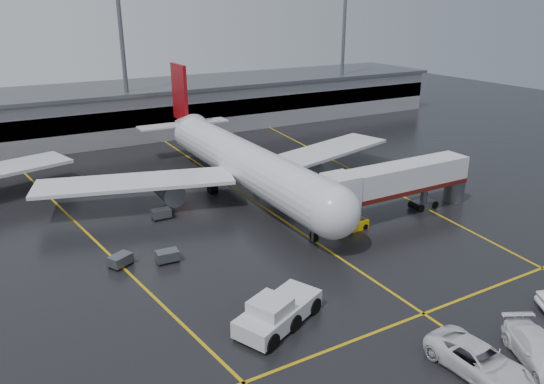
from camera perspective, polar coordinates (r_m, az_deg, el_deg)
ground at (r=57.57m, az=0.74°, el=-2.81°), size 220.00×220.00×0.00m
apron_line_centre at (r=57.56m, az=0.74°, el=-2.80°), size 0.25×90.00×0.02m
apron_line_stop at (r=42.28m, az=16.43°, el=-12.79°), size 60.00×0.25×0.02m
apron_line_left at (r=60.40m, az=-20.97°, el=-3.08°), size 9.99×69.35×0.02m
apron_line_right at (r=74.98m, az=8.76°, el=2.47°), size 7.57×69.64×0.02m
terminal at (r=99.07m, az=-13.63°, el=9.01°), size 122.00×19.00×8.60m
light_mast_mid at (r=90.72m, az=-16.15°, el=14.31°), size 3.00×1.20×25.45m
light_mast_right at (r=110.61m, az=7.89°, el=15.79°), size 3.00×1.20×25.45m
main_airliner at (r=64.21m, az=-3.64°, el=3.59°), size 48.80×45.60×14.10m
jet_bridge at (r=58.50m, az=13.88°, el=1.08°), size 19.90×3.40×6.05m
pushback_tractor at (r=38.81m, az=0.56°, el=-13.24°), size 8.05×5.80×2.67m
belt_loader at (r=55.00m, az=9.02°, el=-3.63°), size 3.30×1.72×2.03m
service_van_a at (r=37.04m, az=21.91°, el=-16.91°), size 3.63×7.17×1.94m
service_van_b at (r=39.47m, az=27.49°, el=-15.38°), size 5.39×7.08×1.91m
baggage_cart_a at (r=48.67m, az=-11.50°, el=-6.92°), size 2.09×1.44×1.12m
baggage_cart_b at (r=48.93m, az=-16.43°, el=-7.22°), size 2.38×2.08×1.12m
baggage_cart_c at (r=58.27m, az=-12.15°, el=-2.33°), size 2.02×1.33×1.12m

